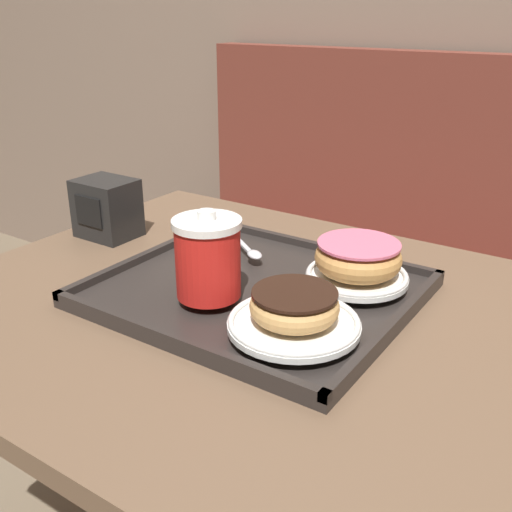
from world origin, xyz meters
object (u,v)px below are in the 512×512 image
donut_chocolate_glazed (294,305)px  spoon (249,249)px  donut_plain (358,257)px  coffee_cup_front (208,257)px  napkin_dispenser (107,208)px

donut_chocolate_glazed → spoon: 0.26m
donut_plain → spoon: (-0.20, 0.00, -0.03)m
coffee_cup_front → donut_plain: coffee_cup_front is taller
donut_chocolate_glazed → donut_plain: size_ratio=0.89×
spoon → napkin_dispenser: (-0.30, -0.03, 0.03)m
coffee_cup_front → donut_chocolate_glazed: size_ratio=1.10×
napkin_dispenser → donut_chocolate_glazed: bearing=-16.6°
spoon → napkin_dispenser: 0.30m
napkin_dispenser → donut_plain: bearing=3.4°
coffee_cup_front → spoon: bearing=105.4°
donut_plain → napkin_dispenser: size_ratio=1.18×
donut_plain → spoon: donut_plain is taller
donut_plain → donut_chocolate_glazed: bearing=-91.4°
coffee_cup_front → napkin_dispenser: (-0.34, 0.13, -0.03)m
spoon → napkin_dispenser: bearing=-138.6°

